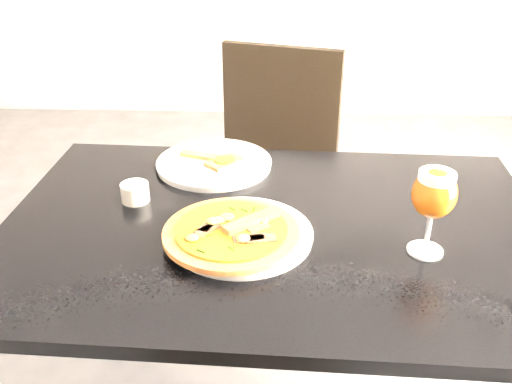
{
  "coord_description": "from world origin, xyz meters",
  "views": [
    {
      "loc": [
        0.01,
        -0.8,
        1.41
      ],
      "look_at": [
        -0.03,
        0.27,
        0.83
      ],
      "focal_mm": 40.0,
      "sensor_mm": 36.0,
      "label": 1
    }
  ],
  "objects_px": {
    "chair_far": "(269,177)",
    "beer_glass": "(434,195)",
    "pizza": "(232,231)",
    "dining_table": "(273,257)"
  },
  "relations": [
    {
      "from": "chair_far",
      "to": "beer_glass",
      "type": "distance_m",
      "value": 0.93
    },
    {
      "from": "chair_far",
      "to": "pizza",
      "type": "height_order",
      "value": "chair_far"
    },
    {
      "from": "dining_table",
      "to": "pizza",
      "type": "xyz_separation_m",
      "value": [
        -0.09,
        -0.08,
        0.12
      ]
    },
    {
      "from": "dining_table",
      "to": "pizza",
      "type": "height_order",
      "value": "pizza"
    },
    {
      "from": "pizza",
      "to": "chair_far",
      "type": "bearing_deg",
      "value": 85.04
    },
    {
      "from": "dining_table",
      "to": "pizza",
      "type": "relative_size",
      "value": 4.3
    },
    {
      "from": "dining_table",
      "to": "chair_far",
      "type": "bearing_deg",
      "value": 93.76
    },
    {
      "from": "dining_table",
      "to": "pizza",
      "type": "distance_m",
      "value": 0.16
    },
    {
      "from": "pizza",
      "to": "beer_glass",
      "type": "bearing_deg",
      "value": -2.91
    },
    {
      "from": "chair_far",
      "to": "pizza",
      "type": "bearing_deg",
      "value": -79.29
    }
  ]
}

